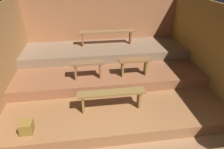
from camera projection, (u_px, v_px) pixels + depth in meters
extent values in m
cube|color=brown|center=(114.00, 104.00, 5.37)|extent=(6.10, 6.26, 0.08)
cube|color=#9B5F3A|center=(103.00, 29.00, 7.16)|extent=(6.10, 0.06, 2.44)
cube|color=olive|center=(217.00, 55.00, 5.09)|extent=(0.06, 6.26, 2.44)
cube|color=brown|center=(110.00, 86.00, 5.83)|extent=(5.30, 4.19, 0.28)
cube|color=brown|center=(107.00, 66.00, 6.32)|extent=(5.30, 2.76, 0.28)
cube|color=#7B6249|center=(105.00, 51.00, 6.73)|extent=(5.30, 1.50, 0.28)
cube|color=brown|center=(111.00, 93.00, 4.46)|extent=(1.54, 0.25, 0.05)
cube|color=olive|center=(83.00, 104.00, 4.50)|extent=(0.05, 0.20, 0.42)
cube|color=olive|center=(139.00, 99.00, 4.66)|extent=(0.05, 0.20, 0.42)
cube|color=brown|center=(87.00, 63.00, 5.17)|extent=(0.85, 0.25, 0.05)
cube|color=brown|center=(76.00, 72.00, 5.25)|extent=(0.05, 0.20, 0.42)
cube|color=brown|center=(100.00, 70.00, 5.33)|extent=(0.05, 0.20, 0.42)
cube|color=brown|center=(135.00, 60.00, 5.33)|extent=(0.85, 0.25, 0.05)
cube|color=brown|center=(122.00, 69.00, 5.40)|extent=(0.05, 0.20, 0.42)
cube|color=brown|center=(146.00, 67.00, 5.48)|extent=(0.05, 0.20, 0.42)
cube|color=brown|center=(107.00, 32.00, 6.64)|extent=(1.87, 0.25, 0.05)
cube|color=brown|center=(83.00, 40.00, 6.66)|extent=(0.05, 0.20, 0.42)
cube|color=brown|center=(130.00, 37.00, 6.85)|extent=(0.05, 0.20, 0.42)
cube|color=brown|center=(26.00, 127.00, 3.96)|extent=(0.25, 0.25, 0.25)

